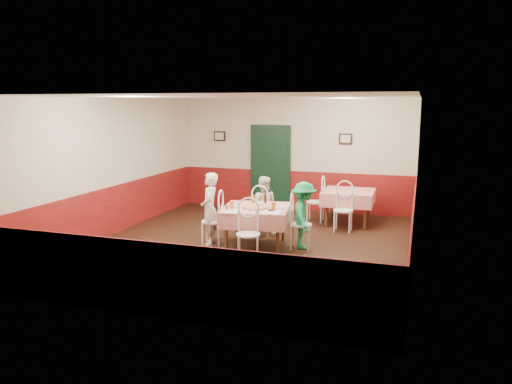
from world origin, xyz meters
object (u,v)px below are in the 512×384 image
(second_table, at_px, (348,207))
(glass_a, at_px, (232,205))
(glass_c, at_px, (253,200))
(pizza, at_px, (255,207))
(main_table, at_px, (256,227))
(glass_b, at_px, (274,206))
(diner_left, at_px, (210,209))
(diner_right, at_px, (304,215))
(chair_right, at_px, (301,225))
(chair_far, at_px, (263,214))
(beer_bottle, at_px, (265,198))
(wallet, at_px, (271,210))
(chair_second_a, at_px, (315,202))
(chair_second_b, at_px, (343,211))
(chair_left, at_px, (213,221))
(diner_far, at_px, (263,205))
(chair_near, at_px, (248,234))

(second_table, relative_size, glass_a, 7.49)
(glass_c, bearing_deg, pizza, -65.09)
(main_table, xyz_separation_m, glass_b, (0.40, -0.18, 0.46))
(glass_a, xyz_separation_m, diner_left, (-0.52, 0.17, -0.14))
(pizza, height_order, diner_right, diner_right)
(chair_right, distance_m, chair_far, 1.20)
(second_table, relative_size, beer_bottle, 5.44)
(main_table, distance_m, wallet, 0.58)
(wallet, relative_size, diner_left, 0.08)
(chair_far, xyz_separation_m, chair_second_a, (0.79, 1.56, 0.00))
(chair_second_b, bearing_deg, chair_far, -152.80)
(diner_right, bearing_deg, glass_b, 107.11)
(chair_far, bearing_deg, glass_b, 119.59)
(glass_a, bearing_deg, chair_left, 159.11)
(beer_bottle, bearing_deg, main_table, -98.15)
(wallet, xyz_separation_m, diner_far, (-0.51, 1.11, -0.16))
(glass_a, bearing_deg, diner_far, 79.16)
(chair_near, distance_m, diner_right, 1.25)
(chair_right, height_order, chair_second_a, same)
(glass_c, height_order, wallet, glass_c)
(chair_left, relative_size, glass_b, 6.15)
(diner_far, bearing_deg, diner_right, 137.06)
(chair_second_a, bearing_deg, diner_left, -31.89)
(chair_near, xyz_separation_m, diner_right, (0.76, 0.98, 0.18))
(chair_second_a, distance_m, wallet, 2.66)
(chair_second_b, relative_size, wallet, 8.18)
(diner_far, bearing_deg, pizza, 92.01)
(chair_far, distance_m, wallet, 1.22)
(chair_near, distance_m, diner_left, 1.26)
(main_table, relative_size, glass_c, 8.57)
(glass_a, height_order, diner_left, diner_left)
(beer_bottle, height_order, diner_right, diner_right)
(glass_c, xyz_separation_m, diner_left, (-0.70, -0.49, -0.13))
(diner_left, height_order, diner_far, diner_left)
(second_table, relative_size, diner_far, 0.92)
(glass_c, bearing_deg, diner_far, 85.46)
(chair_near, relative_size, beer_bottle, 4.37)
(pizza, relative_size, beer_bottle, 2.29)
(diner_far, bearing_deg, second_table, -142.60)
(main_table, distance_m, chair_near, 0.85)
(glass_a, height_order, diner_far, diner_far)
(chair_second_a, distance_m, glass_c, 2.25)
(chair_left, xyz_separation_m, diner_far, (0.70, 1.02, 0.16))
(chair_left, distance_m, glass_b, 1.30)
(chair_right, xyz_separation_m, wallet, (-0.48, -0.36, 0.32))
(chair_second_a, height_order, diner_right, diner_right)
(diner_right, bearing_deg, glass_c, 62.95)
(chair_far, bearing_deg, glass_c, 86.12)
(second_table, relative_size, pizza, 2.37)
(diner_right, bearing_deg, chair_second_b, -35.05)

